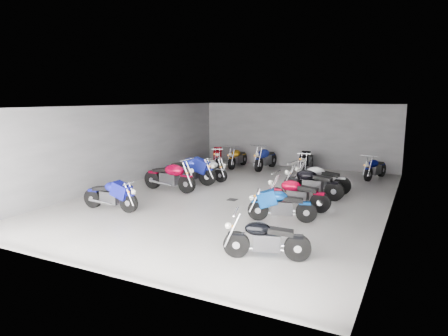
{
  "coord_description": "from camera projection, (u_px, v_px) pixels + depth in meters",
  "views": [
    {
      "loc": [
        5.74,
        -12.61,
        3.49
      ],
      "look_at": [
        -0.56,
        -0.03,
        1.0
      ],
      "focal_mm": 32.0,
      "sensor_mm": 36.0,
      "label": 1
    }
  ],
  "objects": [
    {
      "name": "ground",
      "position": [
        238.0,
        197.0,
        14.25
      ],
      "size": [
        14.0,
        14.0,
        0.0
      ],
      "primitive_type": "plane",
      "color": "#9E9B96",
      "rests_on": "ground"
    },
    {
      "name": "wall_back",
      "position": [
        296.0,
        136.0,
        20.13
      ],
      "size": [
        10.0,
        0.1,
        3.2
      ],
      "primitive_type": "cube",
      "color": "slate",
      "rests_on": "ground"
    },
    {
      "name": "wall_left",
      "position": [
        127.0,
        145.0,
        16.17
      ],
      "size": [
        0.1,
        14.0,
        3.2
      ],
      "primitive_type": "cube",
      "color": "slate",
      "rests_on": "ground"
    },
    {
      "name": "wall_right",
      "position": [
        393.0,
        163.0,
        11.76
      ],
      "size": [
        0.1,
        14.0,
        3.2
      ],
      "primitive_type": "cube",
      "color": "slate",
      "rests_on": "ground"
    },
    {
      "name": "ceiling",
      "position": [
        239.0,
        106.0,
        13.68
      ],
      "size": [
        10.0,
        14.0,
        0.04
      ],
      "primitive_type": "cube",
      "color": "black",
      "rests_on": "wall_back"
    },
    {
      "name": "drain_grate",
      "position": [
        232.0,
        200.0,
        13.8
      ],
      "size": [
        0.32,
        0.32,
        0.01
      ],
      "primitive_type": "cube",
      "color": "black",
      "rests_on": "ground"
    },
    {
      "name": "motorcycle_left_b",
      "position": [
        111.0,
        195.0,
        12.45
      ],
      "size": [
        2.02,
        0.42,
        0.89
      ],
      "rotation": [
        0.0,
        0.0,
        -1.52
      ],
      "color": "black",
      "rests_on": "ground"
    },
    {
      "name": "motorcycle_left_d",
      "position": [
        170.0,
        177.0,
        15.03
      ],
      "size": [
        2.3,
        0.48,
        1.01
      ],
      "rotation": [
        0.0,
        0.0,
        -1.62
      ],
      "color": "black",
      "rests_on": "ground"
    },
    {
      "name": "motorcycle_left_e",
      "position": [
        189.0,
        170.0,
        16.19
      ],
      "size": [
        2.38,
        0.56,
        1.05
      ],
      "rotation": [
        0.0,
        0.0,
        -1.44
      ],
      "color": "black",
      "rests_on": "ground"
    },
    {
      "name": "motorcycle_left_f",
      "position": [
        209.0,
        170.0,
        16.97
      ],
      "size": [
        1.95,
        0.52,
        0.86
      ],
      "rotation": [
        0.0,
        0.0,
        -1.75
      ],
      "color": "black",
      "rests_on": "ground"
    },
    {
      "name": "motorcycle_right_a",
      "position": [
        266.0,
        239.0,
        8.67
      ],
      "size": [
        1.87,
        0.69,
        0.84
      ],
      "rotation": [
        0.0,
        0.0,
        1.87
      ],
      "color": "black",
      "rests_on": "ground"
    },
    {
      "name": "motorcycle_right_c",
      "position": [
        281.0,
        205.0,
        11.33
      ],
      "size": [
        1.91,
        0.71,
        0.86
      ],
      "rotation": [
        0.0,
        0.0,
        1.87
      ],
      "color": "black",
      "rests_on": "ground"
    },
    {
      "name": "motorcycle_right_d",
      "position": [
        297.0,
        194.0,
        12.54
      ],
      "size": [
        2.08,
        0.42,
        0.92
      ],
      "rotation": [
        0.0,
        0.0,
        1.54
      ],
      "color": "black",
      "rests_on": "ground"
    },
    {
      "name": "motorcycle_right_e",
      "position": [
        312.0,
        183.0,
        13.99
      ],
      "size": [
        2.21,
        0.49,
        0.97
      ],
      "rotation": [
        0.0,
        0.0,
        1.48
      ],
      "color": "black",
      "rests_on": "ground"
    },
    {
      "name": "motorcycle_right_f",
      "position": [
        321.0,
        179.0,
        14.79
      ],
      "size": [
        2.16,
        0.42,
        0.95
      ],
      "rotation": [
        0.0,
        0.0,
        1.56
      ],
      "color": "black",
      "rests_on": "ground"
    },
    {
      "name": "motorcycle_back_a",
      "position": [
        218.0,
        156.0,
        20.5
      ],
      "size": [
        1.03,
        2.03,
        0.95
      ],
      "rotation": [
        0.0,
        0.0,
        3.57
      ],
      "color": "black",
      "rests_on": "ground"
    },
    {
      "name": "motorcycle_back_b",
      "position": [
        237.0,
        158.0,
        20.12
      ],
      "size": [
        0.41,
        2.09,
        0.92
      ],
      "rotation": [
        0.0,
        0.0,
        3.16
      ],
      "color": "black",
      "rests_on": "ground"
    },
    {
      "name": "motorcycle_back_c",
      "position": [
        266.0,
        158.0,
        19.54
      ],
      "size": [
        0.49,
        2.31,
        1.01
      ],
      "rotation": [
        0.0,
        0.0,
        3.08
      ],
      "color": "black",
      "rests_on": "ground"
    },
    {
      "name": "motorcycle_back_d",
      "position": [
        307.0,
        162.0,
        18.65
      ],
      "size": [
        0.48,
        2.25,
        0.99
      ],
      "rotation": [
        0.0,
        0.0,
        3.21
      ],
      "color": "black",
      "rests_on": "ground"
    },
    {
      "name": "motorcycle_back_f",
      "position": [
        375.0,
        168.0,
        17.24
      ],
      "size": [
        0.72,
        1.95,
        0.88
      ],
      "rotation": [
        0.0,
        0.0,
        2.84
      ],
      "color": "black",
      "rests_on": "ground"
    }
  ]
}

